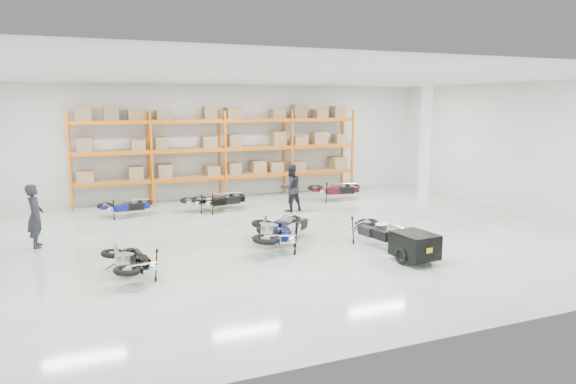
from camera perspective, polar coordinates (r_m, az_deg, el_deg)
name	(u,v)px	position (r m, az deg, el deg)	size (l,w,h in m)	color
room	(282,159)	(14.37, -0.67, 3.72)	(18.00, 18.00, 18.00)	silver
pallet_rack	(222,142)	(20.49, -7.30, 5.50)	(11.28, 0.98, 3.62)	#DC600B
structural_column	(425,151)	(17.36, 14.94, 4.45)	(0.25, 0.25, 4.50)	white
moto_blue_centre	(274,227)	(13.38, -1.62, -3.94)	(0.87, 1.95, 1.19)	#081152
moto_silver_left	(287,222)	(14.20, -0.09, -3.34)	(0.79, 1.78, 1.09)	#B4B7BB
moto_black_far_left	(129,256)	(11.74, -17.22, -6.84)	(0.73, 1.65, 1.01)	black
moto_touring_right	(379,226)	(13.98, 10.06, -3.73)	(0.79, 1.77, 1.08)	black
trailer	(415,245)	(12.73, 13.88, -5.79)	(0.90, 1.72, 0.71)	black
moto_back_a	(126,203)	(18.08, -17.57, -1.15)	(0.70, 1.57, 0.96)	navy
moto_back_b	(208,197)	(18.47, -8.93, -0.54)	(0.72, 1.62, 0.99)	silver
moto_back_c	(221,196)	(18.30, -7.50, -0.48)	(0.77, 1.74, 1.06)	black
moto_back_d	(336,186)	(20.29, 5.33, 0.68)	(0.82, 1.85, 1.13)	#460E17
person_left	(35,216)	(15.10, -26.28, -2.40)	(0.62, 0.41, 1.70)	#22222A
person_back	(291,188)	(18.08, 0.31, 0.45)	(0.81, 0.63, 1.67)	black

